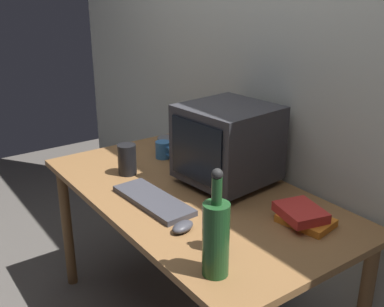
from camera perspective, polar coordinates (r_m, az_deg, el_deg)
back_wall at (r=2.22m, az=10.18°, el=10.17°), size 4.00×0.08×2.50m
desk at (r=2.11m, az=0.00°, el=-6.82°), size 1.52×0.83×0.75m
crt_monitor at (r=2.09m, az=4.42°, el=1.20°), size 0.42×0.42×0.37m
keyboard at (r=1.97m, az=-4.80°, el=-5.83°), size 0.43×0.17×0.02m
computer_mouse at (r=1.75m, az=-1.15°, el=-9.06°), size 0.09×0.11×0.04m
bottle_tall at (r=1.46m, az=2.98°, el=-10.17°), size 0.09×0.09×0.37m
bottle_short at (r=1.62m, az=3.02°, el=-9.46°), size 0.06×0.06×0.20m
book_stack at (r=1.85m, az=13.58°, el=-7.52°), size 0.24×0.20×0.07m
mug at (r=2.44m, az=-3.58°, el=0.46°), size 0.12×0.08×0.09m
cd_spindle at (r=2.64m, az=-3.01°, el=1.53°), size 0.12×0.12×0.04m
metal_canister at (r=2.25m, az=-8.05°, el=-0.73°), size 0.09×0.09×0.15m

